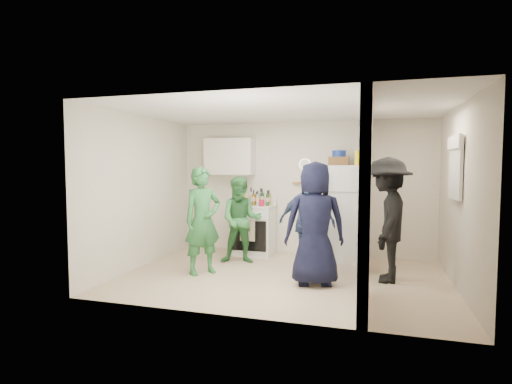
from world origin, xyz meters
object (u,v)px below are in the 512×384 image
person_green_left (203,221)px  fridge (344,213)px  person_green_center (241,220)px  blue_bowl (339,154)px  yellow_cup_stack_top (357,158)px  person_nook (387,220)px  person_denim (307,223)px  wicker_basket (339,161)px  person_navy (315,224)px  stove (253,229)px

person_green_left → fridge: bearing=-13.9°
person_green_center → blue_bowl: bearing=11.6°
yellow_cup_stack_top → person_nook: yellow_cup_stack_top is taller
person_green_left → person_denim: person_green_left is taller
wicker_basket → blue_bowl: size_ratio=1.46×
blue_bowl → person_navy: blue_bowl is taller
yellow_cup_stack_top → fridge: bearing=155.6°
person_green_left → person_green_center: size_ratio=1.12×
person_navy → person_nook: bearing=-169.1°
person_navy → person_nook: size_ratio=0.97×
blue_bowl → person_denim: 1.53m
stove → person_green_left: size_ratio=0.56×
fridge → yellow_cup_stack_top: size_ratio=6.73×
fridge → yellow_cup_stack_top: bearing=-24.4°
wicker_basket → stove: bearing=-179.3°
fridge → person_nook: 1.32m
person_navy → yellow_cup_stack_top: bearing=-123.8°
fridge → person_navy: 1.63m
wicker_basket → person_green_left: size_ratio=0.21×
stove → wicker_basket: (1.58, 0.02, 1.29)m
stove → person_denim: person_denim is taller
person_green_left → person_navy: person_navy is taller
fridge → yellow_cup_stack_top: (0.22, -0.10, 0.97)m
person_denim → yellow_cup_stack_top: bearing=55.3°
stove → yellow_cup_stack_top: size_ratio=3.74×
wicker_basket → person_green_left: bearing=-141.3°
person_nook → person_navy: bearing=-59.6°
fridge → person_denim: size_ratio=1.08×
stove → wicker_basket: 2.04m
person_green_left → person_green_center: person_green_left is taller
yellow_cup_stack_top → person_nook: size_ratio=0.14×
person_green_left → person_navy: (1.75, -0.10, 0.04)m
person_nook → fridge: bearing=-144.3°
person_green_left → person_navy: bearing=-53.6°
wicker_basket → person_navy: wicker_basket is taller
person_denim → blue_bowl: bearing=74.1°
stove → person_green_left: (-0.36, -1.53, 0.36)m
blue_bowl → fridge: bearing=-26.6°
blue_bowl → person_green_left: 2.70m
blue_bowl → person_green_center: 2.08m
person_green_left → person_nook: 2.75m
person_green_left → yellow_cup_stack_top: bearing=-18.4°
person_green_left → person_green_center: 0.90m
blue_bowl → yellow_cup_stack_top: bearing=-25.1°
stove → person_green_center: size_ratio=0.63×
person_nook → stove: bearing=-111.8°
fridge → yellow_cup_stack_top: 1.00m
fridge → wicker_basket: bearing=153.4°
person_green_left → person_navy: size_ratio=0.95×
blue_bowl → person_nook: (0.79, -1.18, -0.99)m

